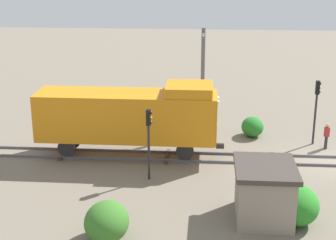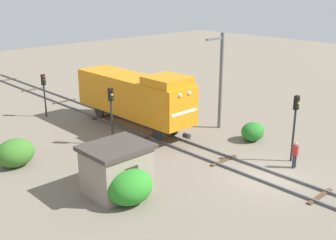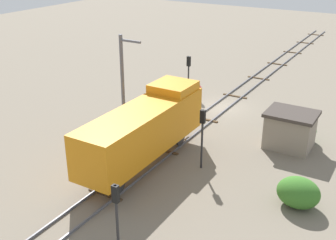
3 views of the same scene
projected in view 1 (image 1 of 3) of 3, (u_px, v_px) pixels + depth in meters
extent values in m
plane|color=#756B5B|center=(328.00, 162.00, 31.74)|extent=(119.72, 119.72, 0.00)
cube|color=#595960|center=(331.00, 165.00, 31.04)|extent=(0.10, 79.81, 0.16)
cube|color=#595960|center=(326.00, 156.00, 32.40)|extent=(0.10, 79.81, 0.16)
cube|color=#4C3823|center=(274.00, 160.00, 31.98)|extent=(2.40, 0.24, 0.09)
cube|color=#4C3823|center=(167.00, 157.00, 32.48)|extent=(2.40, 0.24, 0.09)
cube|color=#4C3823|center=(64.00, 154.00, 32.98)|extent=(2.40, 0.24, 0.09)
cube|color=orange|center=(126.00, 115.00, 31.86)|extent=(2.90, 11.00, 2.90)
cube|color=orange|center=(189.00, 89.00, 31.03)|extent=(2.75, 2.80, 0.60)
cube|color=orange|center=(216.00, 118.00, 31.44)|extent=(2.84, 0.10, 2.84)
cube|color=white|center=(216.00, 121.00, 31.50)|extent=(2.46, 0.06, 0.20)
sphere|color=white|center=(217.00, 102.00, 30.68)|extent=(0.28, 0.28, 0.28)
sphere|color=white|center=(217.00, 98.00, 31.53)|extent=(0.28, 0.28, 0.28)
cylinder|color=#262628|center=(220.00, 146.00, 31.98)|extent=(0.36, 0.50, 0.36)
cylinder|color=#262628|center=(185.00, 151.00, 31.51)|extent=(0.18, 1.10, 1.10)
cylinder|color=#262628|center=(186.00, 143.00, 32.87)|extent=(0.18, 1.10, 1.10)
cylinder|color=#262628|center=(66.00, 148.00, 32.06)|extent=(0.18, 1.10, 1.10)
cylinder|color=#262628|center=(72.00, 140.00, 33.43)|extent=(0.18, 1.10, 1.10)
cylinder|color=#262628|center=(315.00, 113.00, 34.14)|extent=(0.14, 0.14, 4.38)
cube|color=black|center=(318.00, 88.00, 33.61)|extent=(0.32, 0.24, 0.90)
sphere|color=#390606|center=(320.00, 84.00, 33.52)|extent=(0.16, 0.16, 0.16)
sphere|color=yellow|center=(320.00, 88.00, 33.61)|extent=(0.16, 0.16, 0.16)
sphere|color=black|center=(319.00, 92.00, 33.69)|extent=(0.16, 0.16, 0.16)
cylinder|color=#262628|center=(149.00, 145.00, 28.69)|extent=(0.14, 0.14, 4.14)
cube|color=black|center=(148.00, 117.00, 28.20)|extent=(0.32, 0.24, 0.90)
sphere|color=#390606|center=(151.00, 113.00, 28.11)|extent=(0.16, 0.16, 0.16)
sphere|color=yellow|center=(151.00, 118.00, 28.19)|extent=(0.16, 0.16, 0.16)
sphere|color=black|center=(151.00, 123.00, 28.28)|extent=(0.16, 0.16, 0.16)
cylinder|color=#262B38|center=(326.00, 143.00, 33.77)|extent=(0.15, 0.15, 0.85)
cylinder|color=#262B38|center=(326.00, 142.00, 33.96)|extent=(0.15, 0.15, 0.85)
cylinder|color=maroon|center=(327.00, 132.00, 33.65)|extent=(0.38, 0.38, 0.62)
sphere|color=tan|center=(328.00, 126.00, 33.52)|extent=(0.23, 0.23, 0.23)
cylinder|color=#595960|center=(203.00, 82.00, 35.94)|extent=(0.28, 0.28, 7.50)
cube|color=#595960|center=(203.00, 36.00, 34.07)|extent=(1.80, 0.16, 0.16)
cube|color=gray|center=(264.00, 194.00, 24.59)|extent=(3.20, 2.60, 2.50)
cube|color=#3F3833|center=(266.00, 168.00, 24.18)|extent=(3.50, 2.90, 0.24)
cube|color=#2D2319|center=(292.00, 201.00, 24.59)|extent=(0.80, 0.06, 1.90)
ellipsoid|color=#376F26|center=(107.00, 222.00, 22.80)|extent=(2.44, 2.00, 1.78)
ellipsoid|color=#247426|center=(252.00, 127.00, 36.13)|extent=(1.89, 1.54, 1.37)
ellipsoid|color=#2A8126|center=(297.00, 205.00, 24.30)|extent=(2.55, 2.09, 1.86)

